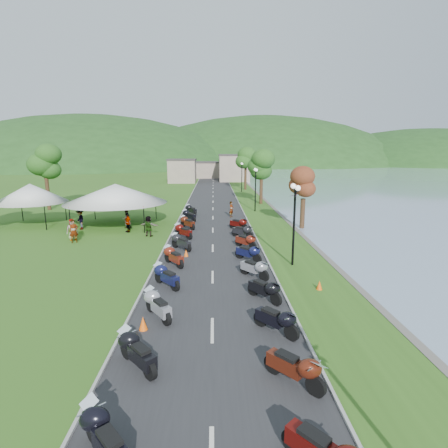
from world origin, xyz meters
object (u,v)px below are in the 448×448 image
object	(u,v)px
pedestrian_c	(81,229)
pedestrian_a	(75,243)
pedestrian_b	(127,228)
vendor_tent_main	(117,205)

from	to	relation	value
pedestrian_c	pedestrian_a	bearing A→B (deg)	-21.84
pedestrian_b	pedestrian_c	world-z (taller)	pedestrian_c
vendor_tent_main	pedestrian_a	world-z (taller)	vendor_tent_main
vendor_tent_main	pedestrian_b	size ratio (longest dim) A/B	3.76
vendor_tent_main	pedestrian_b	xyz separation A→B (m)	(1.15, -1.16, -2.00)
pedestrian_b	pedestrian_c	distance (m)	4.08
pedestrian_a	pedestrian_c	bearing A→B (deg)	76.20
vendor_tent_main	pedestrian_c	xyz separation A→B (m)	(-2.90, -1.67, -2.00)
vendor_tent_main	pedestrian_c	distance (m)	3.90
pedestrian_a	pedestrian_b	size ratio (longest dim) A/B	1.07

